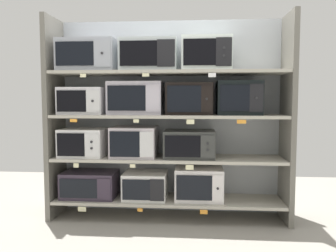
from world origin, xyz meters
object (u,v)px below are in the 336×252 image
Objects in this scene: microwave_3 at (84,142)px; microwave_7 at (136,98)px; microwave_10 at (89,56)px; microwave_11 at (149,55)px; microwave_4 at (135,142)px; microwave_1 at (145,185)px; microwave_8 at (189,99)px; microwave_9 at (239,98)px; microwave_6 at (84,101)px; microwave_2 at (199,183)px; microwave_12 at (206,54)px; microwave_5 at (189,144)px; microwave_0 at (90,184)px.

microwave_7 is (0.55, 0.00, 0.46)m from microwave_3.
microwave_11 is at bearing -0.01° from microwave_10.
microwave_4 is 0.89m from microwave_11.
microwave_1 is 0.95× the size of microwave_8.
microwave_11 is (-0.90, 0.00, 0.43)m from microwave_9.
microwave_10 reaches higher than microwave_1.
microwave_9 is 0.75× the size of microwave_10.
microwave_11 is (0.04, 0.00, 1.33)m from microwave_1.
microwave_6 is 0.83× the size of microwave_7.
microwave_6 is at bearing -179.99° from microwave_1.
microwave_3 is (-1.19, -0.00, 0.41)m from microwave_2.
microwave_4 is 0.93× the size of microwave_12.
microwave_8 reaches higher than microwave_1.
microwave_11 reaches higher than microwave_2.
microwave_8 is (-0.00, -0.00, 0.46)m from microwave_5.
microwave_10 is 1.19× the size of microwave_12.
microwave_3 is 1.65m from microwave_9.
microwave_7 is (0.02, 0.00, 0.45)m from microwave_4.
microwave_12 is at bearing -0.00° from microwave_1.
microwave_1 is 0.78m from microwave_3.
microwave_1 is 1.08m from microwave_6.
microwave_4 is 0.83× the size of microwave_7.
microwave_6 is (0.00, 0.00, 0.43)m from microwave_3.
microwave_6 is (-0.05, -0.00, 0.87)m from microwave_0.
microwave_5 is at bearing 0.01° from microwave_4.
microwave_2 is (1.14, -0.00, 0.03)m from microwave_0.
microwave_12 is at bearing 0.02° from microwave_4.
microwave_4 is at bearing -0.04° from microwave_10.
microwave_1 is 0.90× the size of microwave_12.
microwave_0 is 0.98× the size of microwave_11.
microwave_12 is at bearing 0.03° from microwave_5.
microwave_10 is at bearing 179.98° from microwave_8.
microwave_7 is at bearing 179.98° from microwave_1.
microwave_11 is (0.62, -0.00, -0.00)m from microwave_10.
microwave_2 is 1.72m from microwave_10.
microwave_4 is 0.71m from microwave_8.
microwave_10 is 1.02× the size of microwave_11.
microwave_3 is 0.98× the size of microwave_6.
microwave_1 is 0.81× the size of microwave_7.
microwave_5 is (-0.10, -0.00, 0.41)m from microwave_2.
microwave_3 is at bearing -179.99° from microwave_9.
microwave_11 is at bearing 179.96° from microwave_8.
microwave_3 is 0.88× the size of microwave_5.
microwave_1 is at bearing 180.00° from microwave_12.
microwave_6 is 1.58m from microwave_9.
microwave_0 is at bearing 179.99° from microwave_7.
microwave_9 is (1.58, 0.00, 0.46)m from microwave_3.
microwave_5 is 1.36m from microwave_10.
microwave_6 is 0.82m from microwave_11.
microwave_9 is at bearing 0.00° from microwave_6.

